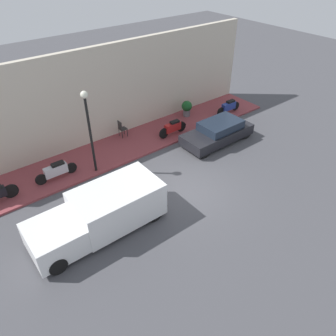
# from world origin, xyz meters

# --- Properties ---
(ground_plane) EXTENTS (60.00, 60.00, 0.00)m
(ground_plane) POSITION_xyz_m (0.00, 0.00, 0.00)
(ground_plane) COLOR #47474C
(sidewalk) EXTENTS (2.82, 19.14, 0.10)m
(sidewalk) POSITION_xyz_m (4.87, 0.00, 0.05)
(sidewalk) COLOR brown
(sidewalk) RESTS_ON ground_plane
(building_facade) EXTENTS (0.30, 19.14, 5.15)m
(building_facade) POSITION_xyz_m (6.43, 0.00, 2.57)
(building_facade) COLOR beige
(building_facade) RESTS_ON ground_plane
(parked_car) EXTENTS (1.73, 4.20, 1.21)m
(parked_car) POSITION_xyz_m (2.19, -4.24, 0.59)
(parked_car) COLOR black
(parked_car) RESTS_ON ground_plane
(delivery_van) EXTENTS (2.04, 5.27, 1.66)m
(delivery_van) POSITION_xyz_m (0.23, 4.19, 0.85)
(delivery_van) COLOR white
(delivery_van) RESTS_ON ground_plane
(motorcycle_red) EXTENTS (0.30, 1.89, 0.84)m
(motorcycle_red) POSITION_xyz_m (4.19, -2.63, 0.55)
(motorcycle_red) COLOR #B21E1E
(motorcycle_red) RESTS_ON sidewalk
(motorcycle_blue) EXTENTS (0.30, 1.94, 0.83)m
(motorcycle_blue) POSITION_xyz_m (4.16, -7.20, 0.55)
(motorcycle_blue) COLOR navy
(motorcycle_blue) RESTS_ON sidewalk
(scooter_silver) EXTENTS (0.30, 2.03, 0.83)m
(scooter_silver) POSITION_xyz_m (4.36, 4.27, 0.55)
(scooter_silver) COLOR #B7B7BF
(scooter_silver) RESTS_ON sidewalk
(streetlamp) EXTENTS (0.33, 0.33, 4.12)m
(streetlamp) POSITION_xyz_m (3.79, 2.54, 2.84)
(streetlamp) COLOR black
(streetlamp) RESTS_ON sidewalk
(potted_plant) EXTENTS (0.65, 0.65, 0.99)m
(potted_plant) POSITION_xyz_m (5.52, -4.82, 0.67)
(potted_plant) COLOR slate
(potted_plant) RESTS_ON sidewalk
(cafe_chair) EXTENTS (0.40, 0.40, 0.99)m
(cafe_chair) POSITION_xyz_m (5.80, -0.20, 0.66)
(cafe_chair) COLOR #262626
(cafe_chair) RESTS_ON sidewalk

